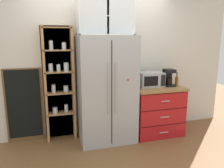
{
  "coord_description": "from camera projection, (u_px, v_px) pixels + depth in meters",
  "views": [
    {
      "loc": [
        -0.9,
        -3.47,
        1.75
      ],
      "look_at": [
        0.1,
        0.02,
        0.98
      ],
      "focal_mm": 35.22,
      "sensor_mm": 36.0,
      "label": 1
    }
  ],
  "objects": [
    {
      "name": "refrigerator",
      "position": [
        106.0,
        90.0,
        3.71
      ],
      "size": [
        0.93,
        0.69,
        1.79
      ],
      "color": "#ADAFB5",
      "rests_on": "ground"
    },
    {
      "name": "ground_plane",
      "position": [
        107.0,
        139.0,
        3.87
      ],
      "size": [
        10.8,
        10.8,
        0.0
      ],
      "primitive_type": "plane",
      "color": "brown"
    },
    {
      "name": "counter_cabinet",
      "position": [
        156.0,
        110.0,
        4.06
      ],
      "size": [
        0.91,
        0.68,
        0.89
      ],
      "color": "red",
      "rests_on": "ground"
    },
    {
      "name": "bottle_amber",
      "position": [
        177.0,
        80.0,
        4.02
      ],
      "size": [
        0.06,
        0.06,
        0.25
      ],
      "color": "brown",
      "rests_on": "counter_cabinet"
    },
    {
      "name": "mug_charcoal",
      "position": [
        155.0,
        83.0,
        4.03
      ],
      "size": [
        0.11,
        0.07,
        0.09
      ],
      "color": "#2D2D33",
      "rests_on": "counter_cabinet"
    },
    {
      "name": "microwave",
      "position": [
        150.0,
        79.0,
        3.96
      ],
      "size": [
        0.44,
        0.33,
        0.26
      ],
      "color": "#ADAFB5",
      "rests_on": "counter_cabinet"
    },
    {
      "name": "wall_back_cream",
      "position": [
        101.0,
        64.0,
        3.99
      ],
      "size": [
        5.09,
        0.1,
        2.55
      ],
      "primitive_type": "cube",
      "color": "silver",
      "rests_on": "ground"
    },
    {
      "name": "upper_cabinet",
      "position": [
        105.0,
        17.0,
        3.5
      ],
      "size": [
        0.9,
        0.32,
        0.58
      ],
      "color": "silver",
      "rests_on": "refrigerator"
    },
    {
      "name": "bottle_green",
      "position": [
        136.0,
        81.0,
        3.89
      ],
      "size": [
        0.06,
        0.06,
        0.27
      ],
      "color": "#285B33",
      "rests_on": "counter_cabinet"
    },
    {
      "name": "coffee_maker",
      "position": [
        168.0,
        77.0,
        4.01
      ],
      "size": [
        0.17,
        0.2,
        0.31
      ],
      "color": "black",
      "rests_on": "counter_cabinet"
    },
    {
      "name": "chalkboard_menu",
      "position": [
        24.0,
        105.0,
        3.69
      ],
      "size": [
        0.6,
        0.04,
        1.26
      ],
      "color": "brown",
      "rests_on": "ground"
    },
    {
      "name": "pantry_shelf_column",
      "position": [
        59.0,
        82.0,
        3.75
      ],
      "size": [
        0.54,
        0.24,
        1.95
      ],
      "color": "brown",
      "rests_on": "ground"
    }
  ]
}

